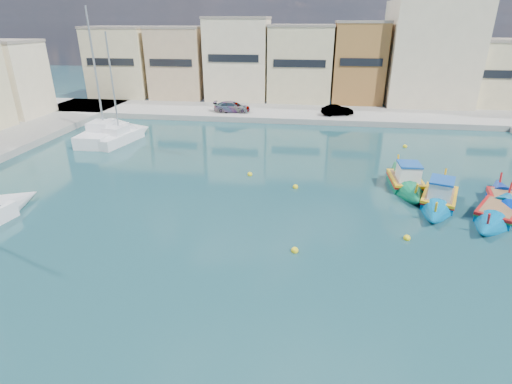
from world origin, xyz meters
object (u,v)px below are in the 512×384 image
(luzzu_blue_cabin, at_px, (405,182))
(yacht_north, at_px, (128,134))
(luzzu_cyan_mid, at_px, (498,213))
(church_block, at_px, (431,37))
(yacht_midnorth, at_px, (112,131))
(luzzu_turquoise_cabin, at_px, (439,198))
(luzzu_green, at_px, (506,202))

(luzzu_blue_cabin, distance_m, yacht_north, 25.28)
(luzzu_cyan_mid, distance_m, yacht_north, 30.82)
(church_block, height_order, yacht_north, church_block)
(yacht_north, height_order, yacht_midnorth, yacht_midnorth)
(yacht_north, bearing_deg, luzzu_turquoise_cabin, -23.85)
(luzzu_cyan_mid, distance_m, luzzu_green, 2.06)
(luzzu_green, bearing_deg, church_block, 86.51)
(luzzu_turquoise_cabin, distance_m, yacht_north, 27.64)
(yacht_north, distance_m, yacht_midnorth, 2.07)
(luzzu_cyan_mid, bearing_deg, luzzu_green, 56.85)
(church_block, distance_m, yacht_north, 37.67)
(church_block, relative_size, yacht_north, 1.86)
(luzzu_cyan_mid, xyz_separation_m, yacht_midnorth, (-30.04, 13.35, 0.25))
(yacht_north, bearing_deg, luzzu_green, -20.62)
(yacht_midnorth, bearing_deg, luzzu_cyan_mid, -23.96)
(luzzu_cyan_mid, bearing_deg, church_block, 84.72)
(luzzu_blue_cabin, bearing_deg, luzzu_green, -22.53)
(luzzu_turquoise_cabin, xyz_separation_m, luzzu_blue_cabin, (-1.55, 2.46, 0.01))
(church_block, height_order, luzzu_turquoise_cabin, church_block)
(luzzu_turquoise_cabin, relative_size, luzzu_cyan_mid, 1.12)
(luzzu_blue_cabin, height_order, yacht_midnorth, yacht_midnorth)
(yacht_north, xyz_separation_m, yacht_midnorth, (-1.96, 0.64, 0.09))
(luzzu_blue_cabin, xyz_separation_m, yacht_midnorth, (-25.69, 9.35, 0.16))
(yacht_midnorth, bearing_deg, luzzu_turquoise_cabin, -23.44)
(luzzu_turquoise_cabin, xyz_separation_m, luzzu_cyan_mid, (2.79, -1.53, -0.08))
(luzzu_blue_cabin, distance_m, luzzu_green, 5.92)
(church_block, xyz_separation_m, yacht_midnorth, (-33.04, -19.09, -7.92))
(yacht_midnorth, bearing_deg, luzzu_green, -20.46)
(luzzu_turquoise_cabin, relative_size, yacht_north, 0.81)
(luzzu_turquoise_cabin, xyz_separation_m, yacht_midnorth, (-27.24, 11.81, 0.17))
(church_block, bearing_deg, luzzu_green, -93.49)
(luzzu_turquoise_cabin, height_order, luzzu_cyan_mid, luzzu_turquoise_cabin)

